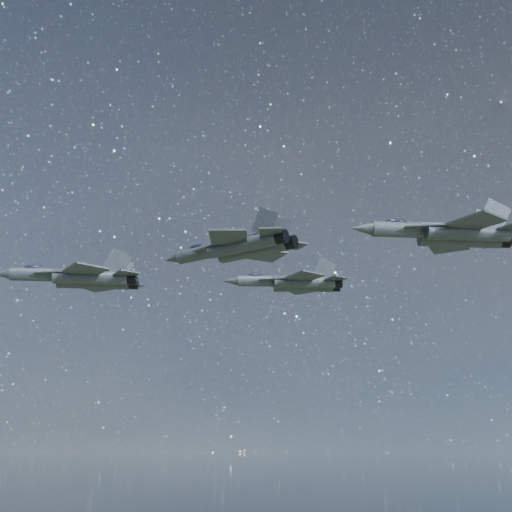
# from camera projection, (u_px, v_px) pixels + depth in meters

# --- Properties ---
(jet_lead) EXTENTS (16.90, 11.36, 4.27)m
(jet_lead) POSITION_uv_depth(u_px,v_px,m) (80.00, 277.00, 67.04)
(jet_lead) COLOR #343B41
(jet_left) EXTENTS (17.19, 11.74, 4.32)m
(jet_left) POSITION_uv_depth(u_px,v_px,m) (294.00, 283.00, 81.78)
(jet_left) COLOR #343B41
(jet_right) EXTENTS (15.34, 10.23, 3.89)m
(jet_right) POSITION_uv_depth(u_px,v_px,m) (237.00, 247.00, 56.57)
(jet_right) COLOR #343B41
(jet_slot) EXTENTS (18.22, 12.27, 4.60)m
(jet_slot) POSITION_uv_depth(u_px,v_px,m) (450.00, 233.00, 61.79)
(jet_slot) COLOR #343B41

